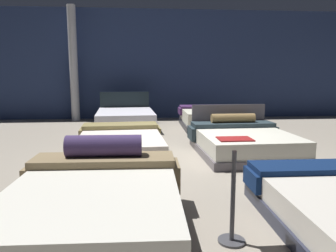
{
  "coord_description": "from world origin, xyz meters",
  "views": [
    {
      "loc": [
        -0.78,
        -5.43,
        1.45
      ],
      "look_at": [
        -0.27,
        0.39,
        0.51
      ],
      "focal_mm": 34.77,
      "sensor_mm": 36.0,
      "label": 1
    }
  ],
  "objects_px": {
    "bed_5": "(209,118)",
    "bed_4": "(125,119)",
    "price_sign": "(233,204)",
    "bed_2": "(121,145)",
    "bed_3": "(243,141)",
    "bed_0": "(95,209)",
    "support_pillar": "(73,64)"
  },
  "relations": [
    {
      "from": "bed_4",
      "to": "price_sign",
      "type": "relative_size",
      "value": 2.36
    },
    {
      "from": "bed_3",
      "to": "price_sign",
      "type": "relative_size",
      "value": 2.24
    },
    {
      "from": "bed_2",
      "to": "bed_3",
      "type": "relative_size",
      "value": 1.06
    },
    {
      "from": "bed_2",
      "to": "support_pillar",
      "type": "relative_size",
      "value": 0.63
    },
    {
      "from": "bed_4",
      "to": "support_pillar",
      "type": "xyz_separation_m",
      "value": [
        -1.62,
        1.63,
        1.51
      ]
    },
    {
      "from": "bed_0",
      "to": "bed_4",
      "type": "height_order",
      "value": "bed_4"
    },
    {
      "from": "bed_2",
      "to": "price_sign",
      "type": "xyz_separation_m",
      "value": [
        1.13,
        -3.07,
        0.14
      ]
    },
    {
      "from": "bed_5",
      "to": "bed_2",
      "type": "bearing_deg",
      "value": -125.26
    },
    {
      "from": "bed_2",
      "to": "support_pillar",
      "type": "distance_m",
      "value": 5.23
    },
    {
      "from": "bed_0",
      "to": "bed_3",
      "type": "relative_size",
      "value": 0.97
    },
    {
      "from": "bed_0",
      "to": "bed_2",
      "type": "xyz_separation_m",
      "value": [
        0.06,
        2.89,
        -0.06
      ]
    },
    {
      "from": "bed_0",
      "to": "bed_4",
      "type": "distance_m",
      "value": 5.98
    },
    {
      "from": "bed_5",
      "to": "support_pillar",
      "type": "height_order",
      "value": "support_pillar"
    },
    {
      "from": "bed_2",
      "to": "support_pillar",
      "type": "bearing_deg",
      "value": 106.31
    },
    {
      "from": "bed_0",
      "to": "price_sign",
      "type": "xyz_separation_m",
      "value": [
        1.19,
        -0.18,
        0.08
      ]
    },
    {
      "from": "bed_4",
      "to": "bed_2",
      "type": "bearing_deg",
      "value": -92.43
    },
    {
      "from": "bed_3",
      "to": "support_pillar",
      "type": "bearing_deg",
      "value": 128.05
    },
    {
      "from": "bed_2",
      "to": "bed_4",
      "type": "bearing_deg",
      "value": 87.63
    },
    {
      "from": "bed_3",
      "to": "bed_5",
      "type": "relative_size",
      "value": 1.05
    },
    {
      "from": "bed_2",
      "to": "bed_4",
      "type": "relative_size",
      "value": 1.01
    },
    {
      "from": "bed_3",
      "to": "price_sign",
      "type": "height_order",
      "value": "price_sign"
    },
    {
      "from": "bed_2",
      "to": "bed_5",
      "type": "distance_m",
      "value": 3.81
    },
    {
      "from": "bed_0",
      "to": "bed_3",
      "type": "distance_m",
      "value": 3.73
    },
    {
      "from": "bed_0",
      "to": "price_sign",
      "type": "height_order",
      "value": "price_sign"
    },
    {
      "from": "bed_3",
      "to": "bed_4",
      "type": "distance_m",
      "value": 3.78
    },
    {
      "from": "bed_4",
      "to": "price_sign",
      "type": "distance_m",
      "value": 6.26
    },
    {
      "from": "price_sign",
      "to": "bed_2",
      "type": "bearing_deg",
      "value": 110.14
    },
    {
      "from": "bed_2",
      "to": "price_sign",
      "type": "relative_size",
      "value": 2.38
    },
    {
      "from": "bed_3",
      "to": "support_pillar",
      "type": "distance_m",
      "value": 6.26
    },
    {
      "from": "bed_2",
      "to": "price_sign",
      "type": "bearing_deg",
      "value": -73.01
    },
    {
      "from": "bed_5",
      "to": "bed_4",
      "type": "bearing_deg",
      "value": -179.16
    },
    {
      "from": "bed_3",
      "to": "bed_5",
      "type": "bearing_deg",
      "value": 87.6
    }
  ]
}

